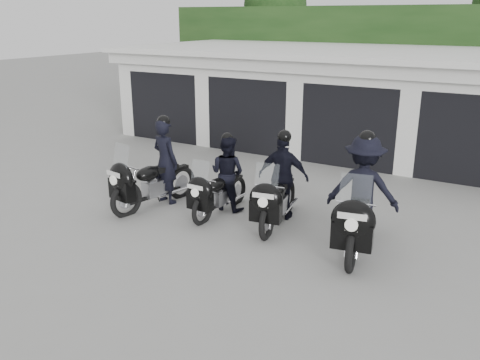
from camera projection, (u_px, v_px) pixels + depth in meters
The scene contains 7 objects.
ground at pixel (246, 239), 9.36m from camera, with size 80.00×80.00×0.00m, color gray.
garage_block at pixel (376, 102), 15.54m from camera, with size 16.40×6.80×2.96m.
background_vegetation at pixel (426, 48), 18.93m from camera, with size 20.00×3.90×5.80m.
police_bike_a at pixel (154, 170), 10.80m from camera, with size 0.96×2.27×2.00m.
police_bike_b at pixel (223, 179), 10.49m from camera, with size 0.78×1.96×1.71m.
police_bike_c at pixel (281, 183), 9.96m from camera, with size 1.11×2.16×1.89m.
police_bike_d at pixel (361, 197), 8.87m from camera, with size 1.37×2.42×2.12m.
Camera 1 is at (4.23, -7.45, 3.92)m, focal length 38.00 mm.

